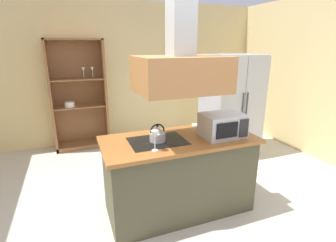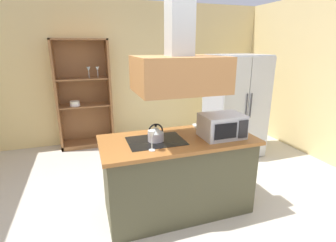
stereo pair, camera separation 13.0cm
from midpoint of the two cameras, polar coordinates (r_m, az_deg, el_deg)
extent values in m
plane|color=beige|center=(2.99, 0.55, -22.47)|extent=(7.80, 7.80, 0.00)
cube|color=#E6CD8B|center=(5.26, -11.82, 10.43)|extent=(6.00, 0.12, 2.70)
cube|color=#47452F|center=(3.02, 1.19, -12.23)|extent=(1.63, 0.72, 0.86)
cube|color=#9C5F2B|center=(2.83, 1.25, -4.23)|extent=(1.71, 0.80, 0.04)
cube|color=black|center=(2.74, -3.71, -4.49)|extent=(0.60, 0.44, 0.00)
cube|color=#B37844|center=(2.66, 1.35, 10.45)|extent=(0.90, 0.70, 0.36)
cube|color=#B0B7BA|center=(2.67, 1.45, 24.22)|extent=(0.24, 0.24, 0.92)
cube|color=#B1B8C7|center=(4.64, 12.98, 3.53)|extent=(0.90, 0.72, 1.74)
cube|color=#B9BDBE|center=(4.21, 13.26, 2.20)|extent=(0.44, 0.03, 1.70)
cube|color=#B7BBBE|center=(4.48, 18.04, 2.67)|extent=(0.44, 0.03, 1.70)
cylinder|color=#4C4C51|center=(4.27, 15.62, 3.44)|extent=(0.02, 0.02, 0.40)
cylinder|color=#4C4C51|center=(4.32, 16.47, 3.51)|extent=(0.02, 0.02, 0.40)
cube|color=#8F5E36|center=(4.99, -25.36, 4.78)|extent=(0.04, 0.40, 2.00)
cube|color=#8F5E36|center=(5.01, -14.67, 5.88)|extent=(0.04, 0.40, 2.00)
cube|color=#8F5E36|center=(4.90, -21.19, 16.70)|extent=(0.97, 0.40, 0.03)
cube|color=#8F5E36|center=(5.23, -18.97, -4.98)|extent=(0.97, 0.40, 0.08)
cube|color=#8F5E36|center=(5.16, -20.08, 5.73)|extent=(0.97, 0.02, 2.00)
cube|color=#8F5E36|center=(5.02, -19.78, 3.12)|extent=(0.89, 0.36, 0.02)
cube|color=#8F5E36|center=(4.93, -20.35, 8.77)|extent=(0.89, 0.36, 0.02)
cylinder|color=white|center=(4.96, -21.82, 3.20)|extent=(0.18, 0.18, 0.05)
cylinder|color=white|center=(4.95, -21.87, 3.71)|extent=(0.17, 0.17, 0.05)
cylinder|color=silver|center=(4.89, -19.05, 9.68)|extent=(0.01, 0.01, 0.12)
cone|color=silver|center=(4.88, -19.16, 10.85)|extent=(0.07, 0.07, 0.08)
cylinder|color=silver|center=(4.90, -17.21, 9.86)|extent=(0.01, 0.01, 0.12)
cone|color=silver|center=(4.89, -17.31, 11.02)|extent=(0.07, 0.07, 0.08)
cylinder|color=#B5B0B8|center=(2.73, -3.73, -3.54)|extent=(0.17, 0.17, 0.09)
cone|color=#AEC1C8|center=(2.70, -3.76, -2.00)|extent=(0.16, 0.16, 0.06)
sphere|color=black|center=(2.69, -3.78, -1.09)|extent=(0.03, 0.03, 0.03)
torus|color=black|center=(2.70, -3.76, -2.26)|extent=(0.16, 0.02, 0.16)
cube|color=white|center=(3.25, 7.73, -1.07)|extent=(0.36, 0.27, 0.02)
cube|color=#B7BABF|center=(2.90, 10.82, -0.90)|extent=(0.46, 0.34, 0.26)
cube|color=black|center=(2.73, 11.75, -2.06)|extent=(0.26, 0.01, 0.17)
cube|color=#262628|center=(2.85, 15.33, -1.53)|extent=(0.11, 0.01, 0.20)
cylinder|color=silver|center=(2.51, -4.44, -6.58)|extent=(0.06, 0.06, 0.01)
cylinder|color=silver|center=(2.48, -4.47, -5.35)|extent=(0.01, 0.01, 0.11)
cone|color=silver|center=(2.45, -4.52, -3.18)|extent=(0.08, 0.08, 0.09)
camera|label=1|loc=(0.07, -91.20, -0.36)|focal=27.25mm
camera|label=2|loc=(0.07, 88.80, 0.36)|focal=27.25mm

